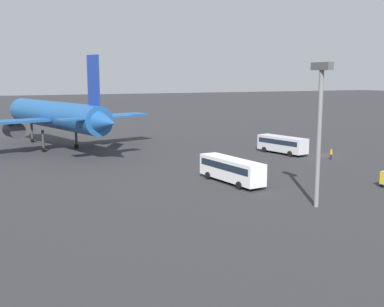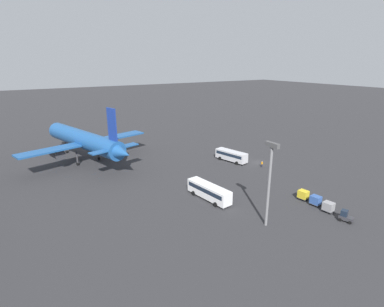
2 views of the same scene
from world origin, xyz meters
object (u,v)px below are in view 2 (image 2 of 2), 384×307
(shuttle_bus_far, at_px, (209,191))
(worker_person, at_px, (262,164))
(cargo_cart_blue, at_px, (316,200))
(cargo_cart_yellow, at_px, (303,194))
(airplane, at_px, (84,140))
(shuttle_bus_near, at_px, (231,155))
(baggage_tug, at_px, (345,216))
(cargo_cart_grey, at_px, (328,206))

(shuttle_bus_far, height_order, worker_person, shuttle_bus_far)
(cargo_cart_blue, xyz_separation_m, cargo_cart_yellow, (3.12, -0.07, 0.00))
(airplane, xyz_separation_m, cargo_cart_blue, (-53.38, -33.05, -5.34))
(shuttle_bus_near, relative_size, worker_person, 5.98)
(airplane, xyz_separation_m, shuttle_bus_near, (-22.07, -36.43, -4.66))
(baggage_tug, bearing_deg, worker_person, -33.70)
(shuttle_bus_far, distance_m, baggage_tug, 26.36)
(cargo_cart_blue, bearing_deg, shuttle_bus_near, -6.16)
(cargo_cart_grey, bearing_deg, cargo_cart_blue, -5.85)
(airplane, distance_m, cargo_cart_yellow, 60.42)
(airplane, xyz_separation_m, baggage_tug, (-60.30, -32.33, -5.60))
(shuttle_bus_near, height_order, worker_person, shuttle_bus_near)
(shuttle_bus_far, height_order, baggage_tug, shuttle_bus_far)
(shuttle_bus_near, relative_size, baggage_tug, 3.87)
(airplane, bearing_deg, cargo_cart_yellow, -161.56)
(shuttle_bus_near, height_order, cargo_cart_grey, shuttle_bus_near)
(airplane, height_order, cargo_cart_yellow, airplane)
(worker_person, xyz_separation_m, cargo_cart_blue, (-22.77, 7.37, 0.32))
(airplane, relative_size, cargo_cart_blue, 20.09)
(shuttle_bus_near, xyz_separation_m, cargo_cart_grey, (-34.43, 3.70, -0.68))
(shuttle_bus_near, relative_size, cargo_cart_blue, 4.77)
(cargo_cart_grey, xyz_separation_m, cargo_cart_blue, (3.12, -0.32, 0.00))
(shuttle_bus_near, distance_m, shuttle_bus_far, 26.67)
(airplane, bearing_deg, shuttle_bus_near, -136.16)
(shuttle_bus_far, relative_size, cargo_cart_grey, 5.32)
(shuttle_bus_far, xyz_separation_m, cargo_cart_grey, (-17.04, -16.51, -0.75))
(airplane, relative_size, baggage_tug, 16.29)
(airplane, distance_m, shuttle_bus_far, 42.91)
(worker_person, bearing_deg, shuttle_bus_far, 110.09)
(shuttle_bus_far, bearing_deg, baggage_tug, -149.32)
(cargo_cart_grey, height_order, cargo_cart_yellow, same)
(cargo_cart_grey, xyz_separation_m, cargo_cart_yellow, (6.24, -0.39, 0.00))
(airplane, height_order, worker_person, airplane)
(airplane, xyz_separation_m, cargo_cart_yellow, (-50.26, -33.12, -5.34))
(shuttle_bus_far, height_order, cargo_cart_grey, shuttle_bus_far)
(shuttle_bus_near, distance_m, baggage_tug, 38.46)
(cargo_cart_blue, relative_size, cargo_cart_yellow, 1.00)
(airplane, bearing_deg, worker_person, -142.09)
(cargo_cart_grey, relative_size, cargo_cart_yellow, 1.00)
(shuttle_bus_far, bearing_deg, cargo_cart_yellow, -129.60)
(shuttle_bus_near, height_order, cargo_cart_blue, shuttle_bus_near)
(shuttle_bus_far, bearing_deg, airplane, 15.30)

